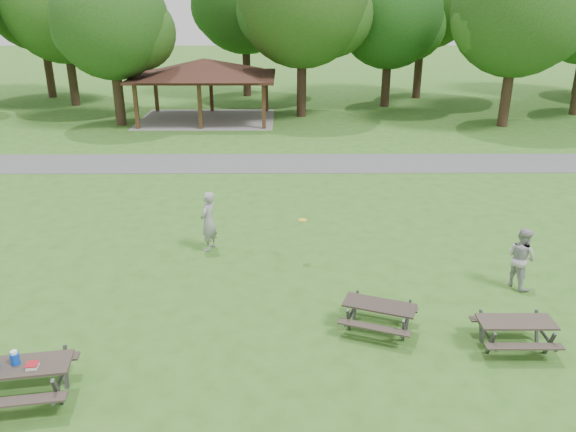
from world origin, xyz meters
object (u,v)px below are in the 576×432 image
at_px(frisbee_thrower, 208,221).
at_px(frisbee_catcher, 521,258).
at_px(picnic_table_near, 8,369).
at_px(picnic_table_middle, 379,311).

height_order(frisbee_thrower, frisbee_catcher, frisbee_thrower).
bearing_deg(frisbee_catcher, picnic_table_near, 87.04).
height_order(picnic_table_middle, frisbee_thrower, frisbee_thrower).
distance_m(picnic_table_middle, frisbee_catcher, 4.62).
bearing_deg(picnic_table_middle, frisbee_thrower, 134.86).
bearing_deg(frisbee_thrower, picnic_table_near, -1.33).
bearing_deg(picnic_table_middle, frisbee_catcher, 27.42).
relative_size(picnic_table_near, frisbee_catcher, 1.26).
xyz_separation_m(picnic_table_middle, frisbee_catcher, (4.10, 2.12, 0.32)).
xyz_separation_m(frisbee_thrower, frisbee_catcher, (8.61, -2.41, -0.09)).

